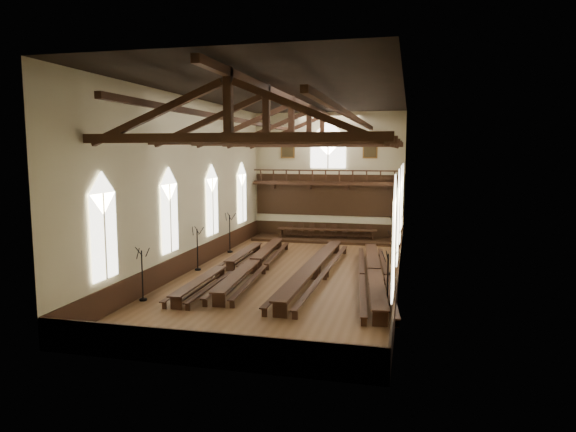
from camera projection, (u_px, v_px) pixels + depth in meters
name	position (u px, v px, depth m)	size (l,w,h in m)	color
ground	(291.00, 274.00, 29.04)	(26.00, 26.00, 0.00)	brown
room_walls	(291.00, 160.00, 28.24)	(26.00, 26.00, 26.00)	#C4BD94
wainscot_band	(291.00, 264.00, 28.97)	(12.00, 26.00, 1.20)	black
side_windows	(291.00, 209.00, 28.57)	(11.85, 19.80, 4.50)	white
end_window	(328.00, 148.00, 40.59)	(2.80, 0.12, 3.80)	white
minstrels_gallery	(327.00, 190.00, 40.77)	(11.80, 1.24, 3.70)	#351A11
portraits	(328.00, 149.00, 40.60)	(7.75, 0.09, 1.45)	brown
roof_trusses	(291.00, 127.00, 28.02)	(11.70, 25.70, 2.80)	#351A11
refectory_row_a	(225.00, 267.00, 28.80)	(1.48, 13.65, 0.67)	#351A11
refectory_row_b	(254.00, 262.00, 29.57)	(1.98, 14.54, 0.76)	#351A11
refectory_row_c	(314.00, 268.00, 28.12)	(1.75, 14.85, 0.80)	#351A11
refectory_row_d	(374.00, 272.00, 27.14)	(2.28, 14.69, 0.77)	#351A11
dais	(327.00, 239.00, 39.99)	(11.40, 2.99, 0.20)	black
high_table	(327.00, 230.00, 39.90)	(7.75, 1.48, 0.72)	#351A11
high_chairs	(328.00, 230.00, 40.64)	(6.77, 0.47, 0.99)	#351A11
candelabrum_left_near	(143.00, 285.00, 23.81)	(0.77, 0.71, 2.52)	black
candelabrum_left_mid	(198.00, 257.00, 29.93)	(0.72, 0.79, 2.59)	black
candelabrum_left_far	(230.00, 240.00, 35.25)	(0.77, 0.84, 2.76)	black
candelabrum_right_near	(387.00, 288.00, 23.21)	(0.73, 0.74, 2.49)	black
candelabrum_right_mid	(392.00, 261.00, 28.90)	(0.73, 0.76, 2.51)	black
candelabrum_right_far	(395.00, 246.00, 33.04)	(0.85, 0.84, 2.86)	black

